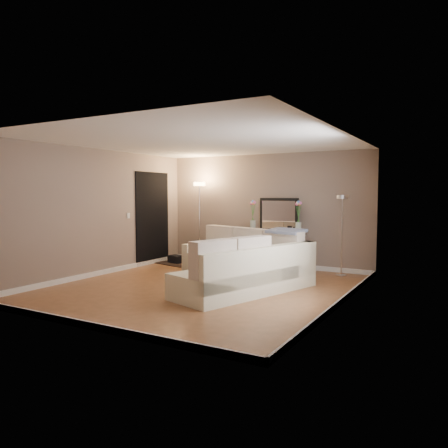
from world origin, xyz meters
The scene contains 23 objects.
floor centered at (0.00, 0.00, -0.01)m, with size 5.00×5.50×0.01m, color #935C35.
ceiling centered at (0.00, 0.00, 2.60)m, with size 5.00×5.50×0.01m, color white.
wall_back centered at (0.00, 2.76, 1.30)m, with size 5.00×0.02×2.60m, color gray.
wall_front centered at (0.00, -2.76, 1.30)m, with size 5.00×0.02×2.60m, color gray.
wall_left centered at (-2.51, 0.00, 1.30)m, with size 0.02×5.50×2.60m, color gray.
wall_right centered at (2.51, 0.00, 1.30)m, with size 0.02×5.50×2.60m, color gray.
baseboard_back centered at (0.00, 2.73, 0.05)m, with size 5.00×0.03×0.10m, color white.
baseboard_front centered at (0.00, -2.73, 0.05)m, with size 5.00×0.03×0.10m, color white.
baseboard_left centered at (-2.48, 0.00, 0.05)m, with size 0.03×5.50×0.10m, color white.
baseboard_right centered at (2.48, 0.00, 0.05)m, with size 0.03×5.50×0.10m, color white.
doorway centered at (-2.48, 1.70, 1.10)m, with size 0.02×1.20×2.20m, color black.
switch_plate centered at (-2.48, 0.85, 1.20)m, with size 0.02×0.08×0.12m, color white.
sectional_sofa centered at (0.46, 0.66, 0.37)m, with size 2.96×3.42×0.99m.
throw_blanket centered at (1.14, 1.18, 0.98)m, with size 0.71×0.41×0.05m, color slate.
console_table centered at (0.29, 2.46, 0.47)m, with size 1.40×0.51×0.84m.
leaning_mirror centered at (0.39, 2.62, 1.21)m, with size 0.96×0.15×0.76m.
table_decor centered at (0.36, 2.41, 0.86)m, with size 0.58×0.16×0.14m.
flower_vase_left centered at (-0.21, 2.51, 1.13)m, with size 0.16×0.14×0.72m.
flower_vase_right centered at (0.94, 2.39, 1.13)m, with size 0.16×0.14×0.72m.
floor_lamp_lit centered at (-1.60, 2.40, 1.39)m, with size 0.34×0.34×1.97m.
floor_lamp_unlit centered at (1.89, 2.33, 1.17)m, with size 0.27×0.27×1.66m.
charcoal_rug centered at (-1.79, 2.07, 0.01)m, with size 1.28×0.96×0.02m, color black.
black_bag centered at (-2.02, 2.02, 0.07)m, with size 0.36×0.26×0.23m, color black.
Camera 1 is at (4.16, -6.54, 1.69)m, focal length 35.00 mm.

